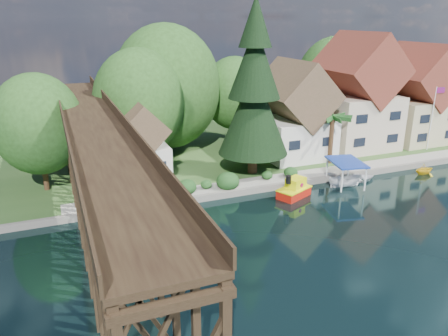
{
  "coord_description": "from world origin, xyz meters",
  "views": [
    {
      "loc": [
        -18.65,
        -26.75,
        15.95
      ],
      "look_at": [
        -5.59,
        6.0,
        3.69
      ],
      "focal_mm": 35.0,
      "sensor_mm": 36.0,
      "label": 1
    }
  ],
  "objects_px": {
    "boat_canopy": "(345,176)",
    "house_left": "(294,116)",
    "flagpole": "(434,112)",
    "conifer": "(254,92)",
    "house_right": "(416,100)",
    "palm_tree": "(333,119)",
    "boat_white_a": "(360,177)",
    "tugboat": "(294,189)",
    "boat_yellow": "(425,168)",
    "shed": "(141,147)",
    "house_center": "(356,99)",
    "trestle_bridge": "(98,167)"
  },
  "relations": [
    {
      "from": "boat_canopy",
      "to": "house_left",
      "type": "bearing_deg",
      "value": 91.64
    },
    {
      "from": "flagpole",
      "to": "conifer",
      "type": "bearing_deg",
      "value": 178.8
    },
    {
      "from": "house_right",
      "to": "palm_tree",
      "type": "xyz_separation_m",
      "value": [
        -15.59,
        -4.16,
        -0.26
      ]
    },
    {
      "from": "boat_white_a",
      "to": "tugboat",
      "type": "bearing_deg",
      "value": 102.54
    },
    {
      "from": "boat_white_a",
      "to": "boat_yellow",
      "type": "height_order",
      "value": "boat_yellow"
    },
    {
      "from": "tugboat",
      "to": "boat_white_a",
      "type": "height_order",
      "value": "tugboat"
    },
    {
      "from": "palm_tree",
      "to": "house_right",
      "type": "bearing_deg",
      "value": 14.94
    },
    {
      "from": "house_right",
      "to": "boat_white_a",
      "type": "relative_size",
      "value": 3.64
    },
    {
      "from": "palm_tree",
      "to": "boat_white_a",
      "type": "xyz_separation_m",
      "value": [
        0.46,
        -4.76,
        -5.17
      ]
    },
    {
      "from": "shed",
      "to": "boat_yellow",
      "type": "distance_m",
      "value": 29.89
    },
    {
      "from": "house_center",
      "to": "palm_tree",
      "type": "distance_m",
      "value": 8.12
    },
    {
      "from": "conifer",
      "to": "palm_tree",
      "type": "height_order",
      "value": "conifer"
    },
    {
      "from": "shed",
      "to": "boat_yellow",
      "type": "height_order",
      "value": "shed"
    },
    {
      "from": "boat_canopy",
      "to": "boat_yellow",
      "type": "xyz_separation_m",
      "value": [
        10.22,
        -0.03,
        -0.52
      ]
    },
    {
      "from": "house_center",
      "to": "boat_canopy",
      "type": "relative_size",
      "value": 2.97
    },
    {
      "from": "house_right",
      "to": "boat_yellow",
      "type": "height_order",
      "value": "house_right"
    },
    {
      "from": "house_right",
      "to": "conifer",
      "type": "height_order",
      "value": "conifer"
    },
    {
      "from": "boat_yellow",
      "to": "palm_tree",
      "type": "bearing_deg",
      "value": 53.5
    },
    {
      "from": "shed",
      "to": "boat_white_a",
      "type": "relative_size",
      "value": 2.29
    },
    {
      "from": "palm_tree",
      "to": "boat_white_a",
      "type": "distance_m",
      "value": 7.04
    },
    {
      "from": "house_center",
      "to": "house_right",
      "type": "distance_m",
      "value": 9.04
    },
    {
      "from": "trestle_bridge",
      "to": "boat_canopy",
      "type": "height_order",
      "value": "trestle_bridge"
    },
    {
      "from": "tugboat",
      "to": "house_right",
      "type": "bearing_deg",
      "value": 23.29
    },
    {
      "from": "house_center",
      "to": "tugboat",
      "type": "height_order",
      "value": "house_center"
    },
    {
      "from": "conifer",
      "to": "boat_white_a",
      "type": "bearing_deg",
      "value": -27.52
    },
    {
      "from": "house_center",
      "to": "boat_canopy",
      "type": "height_order",
      "value": "house_center"
    },
    {
      "from": "conifer",
      "to": "boat_canopy",
      "type": "relative_size",
      "value": 3.74
    },
    {
      "from": "conifer",
      "to": "flagpole",
      "type": "xyz_separation_m",
      "value": [
        23.6,
        -0.49,
        -3.71
      ]
    },
    {
      "from": "shed",
      "to": "boat_yellow",
      "type": "bearing_deg",
      "value": -16.41
    },
    {
      "from": "shed",
      "to": "tugboat",
      "type": "bearing_deg",
      "value": -34.91
    },
    {
      "from": "house_center",
      "to": "trestle_bridge",
      "type": "bearing_deg",
      "value": -160.51
    },
    {
      "from": "house_left",
      "to": "house_center",
      "type": "height_order",
      "value": "house_center"
    },
    {
      "from": "house_left",
      "to": "boat_yellow",
      "type": "bearing_deg",
      "value": -43.28
    },
    {
      "from": "flagpole",
      "to": "shed",
      "type": "bearing_deg",
      "value": 175.36
    },
    {
      "from": "house_center",
      "to": "conifer",
      "type": "height_order",
      "value": "conifer"
    },
    {
      "from": "house_right",
      "to": "boat_canopy",
      "type": "relative_size",
      "value": 2.66
    },
    {
      "from": "tugboat",
      "to": "boat_yellow",
      "type": "height_order",
      "value": "tugboat"
    },
    {
      "from": "house_left",
      "to": "house_right",
      "type": "bearing_deg",
      "value": 0.0
    },
    {
      "from": "boat_yellow",
      "to": "shed",
      "type": "bearing_deg",
      "value": 72.4
    },
    {
      "from": "trestle_bridge",
      "to": "flagpole",
      "type": "xyz_separation_m",
      "value": [
        39.68,
        6.51,
        -0.12
      ]
    },
    {
      "from": "boat_white_a",
      "to": "house_right",
      "type": "bearing_deg",
      "value": -55.23
    },
    {
      "from": "house_right",
      "to": "shed",
      "type": "relative_size",
      "value": 1.59
    },
    {
      "from": "house_left",
      "to": "boat_yellow",
      "type": "height_order",
      "value": "house_left"
    },
    {
      "from": "house_right",
      "to": "boat_white_a",
      "type": "distance_m",
      "value": 18.38
    },
    {
      "from": "tugboat",
      "to": "house_left",
      "type": "bearing_deg",
      "value": 61.15
    },
    {
      "from": "house_center",
      "to": "boat_yellow",
      "type": "bearing_deg",
      "value": -81.75
    },
    {
      "from": "tugboat",
      "to": "boat_white_a",
      "type": "xyz_separation_m",
      "value": [
        8.46,
        1.23,
        -0.37
      ]
    },
    {
      "from": "house_center",
      "to": "conifer",
      "type": "bearing_deg",
      "value": -164.82
    },
    {
      "from": "house_center",
      "to": "palm_tree",
      "type": "relative_size",
      "value": 2.42
    },
    {
      "from": "conifer",
      "to": "boat_white_a",
      "type": "relative_size",
      "value": 5.12
    }
  ]
}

